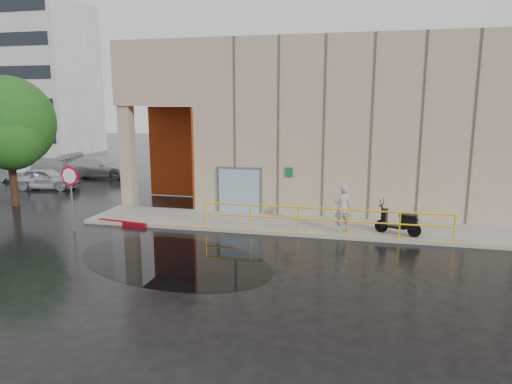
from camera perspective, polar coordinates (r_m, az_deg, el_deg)
ground at (r=15.90m, az=-8.30°, el=-7.85°), size 120.00×120.00×0.00m
sidewalk at (r=19.25m, az=7.85°, el=-4.26°), size 20.00×3.00×0.15m
building at (r=25.02m, az=11.96°, el=8.69°), size 20.00×10.17×8.00m
guardrail at (r=17.77m, az=8.32°, el=-3.54°), size 9.56×0.06×1.03m
distant_building at (r=53.78m, az=-26.46°, el=12.41°), size 12.00×8.08×15.00m
person at (r=18.14m, az=10.79°, el=-1.99°), size 0.78×0.61×1.88m
scooter at (r=18.23m, az=17.44°, el=-2.77°), size 1.79×1.08×1.35m
stop_sign at (r=19.71m, az=-22.20°, el=0.94°), size 0.80×0.11×2.67m
red_curb at (r=20.33m, az=-16.40°, el=-3.75°), size 2.40×0.56×0.18m
puddle at (r=15.53m, az=-10.39°, el=-8.36°), size 8.39×6.70×0.01m
car_a at (r=30.43m, az=-24.82°, el=1.56°), size 4.08×2.17×1.32m
car_c at (r=33.97m, az=-19.00°, el=2.97°), size 5.20×2.58×1.45m
tree_near at (r=25.66m, az=-28.57°, el=7.23°), size 4.56×4.56×6.48m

